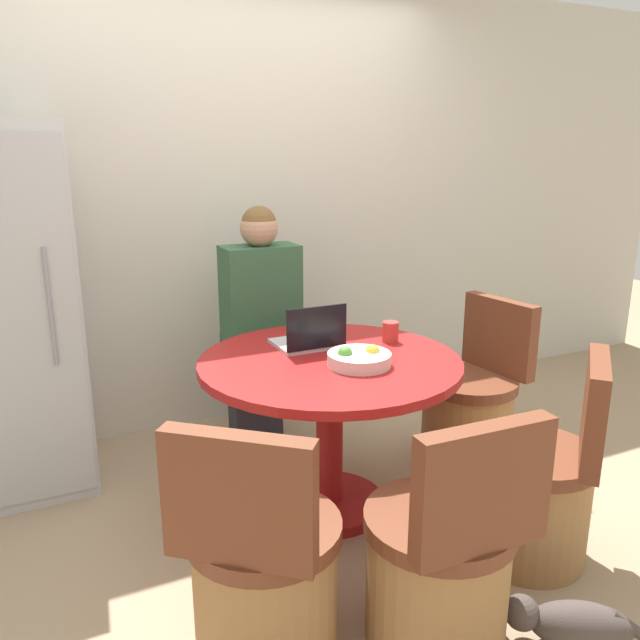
# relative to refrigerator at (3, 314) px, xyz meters

# --- Properties ---
(ground_plane) EXTENTS (12.00, 12.00, 0.00)m
(ground_plane) POSITION_rel_refrigerator_xyz_m (1.24, -1.01, -0.87)
(ground_plane) COLOR #9E8466
(wall_back) EXTENTS (7.00, 0.06, 2.60)m
(wall_back) POSITION_rel_refrigerator_xyz_m (1.24, 0.36, 0.43)
(wall_back) COLOR beige
(wall_back) RESTS_ON ground_plane
(refrigerator) EXTENTS (0.66, 0.65, 1.74)m
(refrigerator) POSITION_rel_refrigerator_xyz_m (0.00, 0.00, 0.00)
(refrigerator) COLOR silver
(refrigerator) RESTS_ON ground_plane
(dining_table) EXTENTS (1.15, 1.15, 0.73)m
(dining_table) POSITION_rel_refrigerator_xyz_m (1.28, -0.88, -0.32)
(dining_table) COLOR maroon
(dining_table) RESTS_ON ground_plane
(chair_near_right_corner) EXTENTS (0.57, 0.57, 0.87)m
(chair_near_right_corner) POSITION_rel_refrigerator_xyz_m (1.87, -1.54, -0.59)
(chair_near_right_corner) COLOR #9E7042
(chair_near_right_corner) RESTS_ON ground_plane
(chair_near_left_corner) EXTENTS (0.57, 0.57, 0.87)m
(chair_near_left_corner) POSITION_rel_refrigerator_xyz_m (0.70, -1.56, -0.59)
(chair_near_left_corner) COLOR #9E7042
(chair_near_left_corner) RESTS_ON ground_plane
(chair_near_camera) EXTENTS (0.50, 0.50, 0.87)m
(chair_near_camera) POSITION_rel_refrigerator_xyz_m (1.24, -1.77, -0.59)
(chair_near_camera) COLOR #9E7042
(chair_near_camera) RESTS_ON ground_plane
(chair_right_side) EXTENTS (0.51, 0.50, 0.87)m
(chair_right_side) POSITION_rel_refrigerator_xyz_m (2.16, -0.77, -0.59)
(chair_right_side) COLOR #9E7042
(chair_right_side) RESTS_ON ground_plane
(person_seated) EXTENTS (0.40, 0.37, 1.34)m
(person_seated) POSITION_rel_refrigerator_xyz_m (1.24, -0.08, -0.14)
(person_seated) COLOR #2D2D38
(person_seated) RESTS_ON ground_plane
(laptop) EXTENTS (0.29, 0.25, 0.21)m
(laptop) POSITION_rel_refrigerator_xyz_m (1.26, -0.69, -0.09)
(laptop) COLOR #B7B7BC
(laptop) RESTS_ON dining_table
(fruit_bowl) EXTENTS (0.27, 0.27, 0.09)m
(fruit_bowl) POSITION_rel_refrigerator_xyz_m (1.35, -1.01, -0.11)
(fruit_bowl) COLOR beige
(fruit_bowl) RESTS_ON dining_table
(coffee_cup) EXTENTS (0.08, 0.08, 0.10)m
(coffee_cup) POSITION_rel_refrigerator_xyz_m (1.65, -0.78, -0.09)
(coffee_cup) COLOR #B2332D
(coffee_cup) RESTS_ON dining_table
(cat) EXTENTS (0.42, 0.32, 0.17)m
(cat) POSITION_rel_refrigerator_xyz_m (1.63, -1.98, -0.78)
(cat) COLOR #473D38
(cat) RESTS_ON ground_plane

